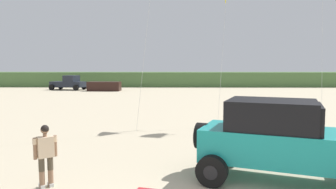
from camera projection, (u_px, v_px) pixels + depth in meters
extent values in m
cube|color=#4C703D|center=(173.00, 79.00, 51.61)|extent=(90.00, 6.00, 2.28)
cube|color=teal|center=(284.00, 146.00, 8.63)|extent=(4.77, 3.28, 0.90)
cube|color=black|center=(272.00, 115.00, 8.68)|extent=(2.77, 2.46, 0.80)
cube|color=black|center=(320.00, 119.00, 8.25)|extent=(0.69, 1.60, 0.72)
cylinder|color=black|center=(202.00, 136.00, 9.47)|extent=(0.55, 0.83, 0.77)
cylinder|color=black|center=(227.00, 152.00, 10.28)|extent=(0.89, 0.58, 0.84)
cylinder|color=black|center=(227.00, 152.00, 10.28)|extent=(0.47, 0.43, 0.38)
cylinder|color=black|center=(212.00, 171.00, 8.37)|extent=(0.89, 0.58, 0.84)
cylinder|color=black|center=(212.00, 171.00, 8.37)|extent=(0.47, 0.43, 0.38)
cylinder|color=#8C664C|center=(42.00, 179.00, 8.25)|extent=(0.14, 0.14, 0.49)
cylinder|color=#4C4233|center=(42.00, 164.00, 8.22)|extent=(0.15, 0.15, 0.36)
cube|color=silver|center=(42.00, 186.00, 8.30)|extent=(0.24, 0.27, 0.10)
cylinder|color=#8C664C|center=(51.00, 178.00, 8.38)|extent=(0.14, 0.14, 0.49)
cylinder|color=#4C4233|center=(50.00, 163.00, 8.35)|extent=(0.15, 0.15, 0.36)
cube|color=silver|center=(51.00, 184.00, 8.43)|extent=(0.24, 0.27, 0.10)
cube|color=beige|center=(45.00, 147.00, 8.24)|extent=(0.48, 0.45, 0.54)
cylinder|color=#8C664C|center=(35.00, 149.00, 8.10)|extent=(0.09, 0.09, 0.56)
cylinder|color=beige|center=(35.00, 141.00, 8.08)|extent=(0.11, 0.11, 0.16)
cylinder|color=#8C664C|center=(55.00, 146.00, 8.39)|extent=(0.09, 0.09, 0.56)
cylinder|color=beige|center=(55.00, 139.00, 8.37)|extent=(0.11, 0.11, 0.16)
cylinder|color=#8C664C|center=(45.00, 135.00, 8.22)|extent=(0.10, 0.10, 0.08)
sphere|color=#8C664C|center=(45.00, 130.00, 8.20)|extent=(0.21, 0.21, 0.21)
sphere|color=black|center=(45.00, 129.00, 8.19)|extent=(0.21, 0.21, 0.21)
cube|color=#1E232D|center=(68.00, 84.00, 43.35)|extent=(4.93, 2.97, 0.76)
cube|color=#1E232D|center=(71.00, 78.00, 43.14)|extent=(1.99, 2.14, 0.84)
cylinder|color=black|center=(84.00, 87.00, 43.92)|extent=(0.80, 0.44, 0.76)
cylinder|color=black|center=(76.00, 88.00, 41.90)|extent=(0.80, 0.44, 0.76)
cylinder|color=black|center=(61.00, 86.00, 44.88)|extent=(0.80, 0.44, 0.76)
cylinder|color=black|center=(52.00, 87.00, 42.86)|extent=(0.80, 0.44, 0.76)
cube|color=black|center=(104.00, 86.00, 41.48)|extent=(4.28, 1.90, 1.20)
cylinder|color=silver|center=(223.00, 42.00, 17.21)|extent=(0.77, 1.83, 8.92)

